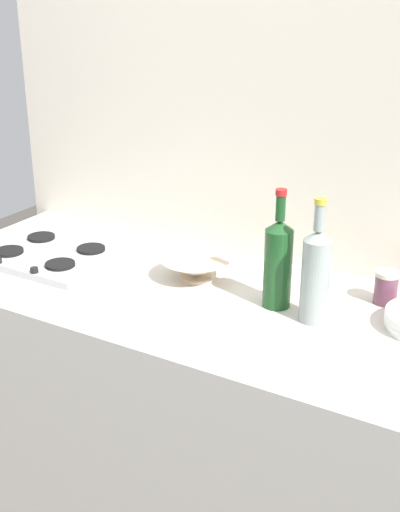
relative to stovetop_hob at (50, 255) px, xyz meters
name	(u,v)px	position (x,y,z in m)	size (l,w,h in m)	color
counter_block	(200,425)	(0.56, 0.01, -0.46)	(1.80, 0.70, 0.90)	beige
backsplash_panel	(262,135)	(0.56, 0.39, 0.38)	(1.90, 0.06, 2.58)	beige
stovetop_hob	(50,255)	(0.00, 0.00, 0.00)	(0.43, 0.33, 0.04)	#B2B2B7
wine_bottle_leftmost	(316,274)	(0.89, 0.02, 0.12)	(0.07, 0.07, 0.34)	gray
wine_bottle_mid_left	(278,262)	(0.77, 0.06, 0.12)	(0.08, 0.08, 0.33)	#19471E
mixing_bowl	(196,268)	(0.49, 0.10, 0.02)	(0.21, 0.21, 0.07)	beige
condiment_jar_front	(386,287)	(1.03, 0.22, 0.03)	(0.07, 0.07, 0.09)	#66384C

